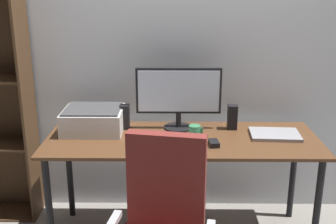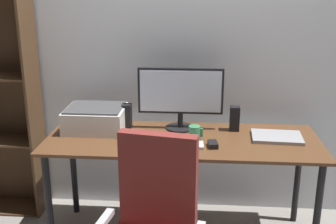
# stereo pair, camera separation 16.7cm
# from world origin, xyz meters

# --- Properties ---
(back_wall) EXTENTS (6.40, 0.10, 2.60)m
(back_wall) POSITION_xyz_m (0.00, 0.50, 1.30)
(back_wall) COLOR silver
(back_wall) RESTS_ON ground
(desk) EXTENTS (1.78, 0.66, 0.74)m
(desk) POSITION_xyz_m (0.00, 0.00, 0.66)
(desk) COLOR #56351E
(desk) RESTS_ON ground
(monitor) EXTENTS (0.58, 0.20, 0.43)m
(monitor) POSITION_xyz_m (-0.02, 0.19, 0.99)
(monitor) COLOR black
(monitor) RESTS_ON desk
(keyboard) EXTENTS (0.29, 0.12, 0.02)m
(keyboard) POSITION_xyz_m (-0.01, -0.14, 0.75)
(keyboard) COLOR #B7BABC
(keyboard) RESTS_ON desk
(mouse) EXTENTS (0.07, 0.10, 0.03)m
(mouse) POSITION_xyz_m (0.19, -0.13, 0.76)
(mouse) COLOR black
(mouse) RESTS_ON desk
(coffee_mug) EXTENTS (0.09, 0.08, 0.10)m
(coffee_mug) POSITION_xyz_m (0.08, -0.03, 0.79)
(coffee_mug) COLOR #387F51
(coffee_mug) RESTS_ON desk
(laptop) EXTENTS (0.33, 0.25, 0.02)m
(laptop) POSITION_xyz_m (0.61, 0.04, 0.75)
(laptop) COLOR #99999E
(laptop) RESTS_ON desk
(speaker_left) EXTENTS (0.06, 0.07, 0.17)m
(speaker_left) POSITION_xyz_m (-0.39, 0.18, 0.82)
(speaker_left) COLOR black
(speaker_left) RESTS_ON desk
(speaker_right) EXTENTS (0.06, 0.07, 0.17)m
(speaker_right) POSITION_xyz_m (0.35, 0.18, 0.82)
(speaker_right) COLOR black
(speaker_right) RESTS_ON desk
(printer) EXTENTS (0.40, 0.34, 0.16)m
(printer) POSITION_xyz_m (-0.60, 0.13, 0.82)
(printer) COLOR silver
(printer) RESTS_ON desk
(paper_sheet) EXTENTS (0.22, 0.30, 0.00)m
(paper_sheet) POSITION_xyz_m (-0.21, -0.17, 0.74)
(paper_sheet) COLOR white
(paper_sheet) RESTS_ON desk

